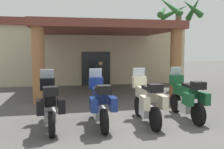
{
  "coord_description": "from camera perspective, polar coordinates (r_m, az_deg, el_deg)",
  "views": [
    {
      "loc": [
        -1.81,
        -6.76,
        2.17
      ],
      "look_at": [
        0.01,
        3.07,
        1.2
      ],
      "focal_mm": 39.25,
      "sensor_mm": 36.0,
      "label": 1
    }
  ],
  "objects": [
    {
      "name": "palm_tree_near_portico",
      "position": [
        14.93,
        15.18,
        11.81
      ],
      "size": [
        2.68,
        2.7,
        5.31
      ],
      "color": "brown",
      "rests_on": "ground_plane"
    },
    {
      "name": "motorcycle_green",
      "position": [
        8.21,
        16.98,
        -5.03
      ],
      "size": [
        0.71,
        2.21,
        1.61
      ],
      "rotation": [
        0.0,
        0.0,
        1.56
      ],
      "color": "black",
      "rests_on": "ground_plane"
    },
    {
      "name": "motorcycle_cream",
      "position": [
        7.43,
        8.09,
        -5.94
      ],
      "size": [
        0.7,
        2.21,
        1.61
      ],
      "rotation": [
        0.0,
        0.0,
        1.57
      ],
      "color": "black",
      "rests_on": "ground_plane"
    },
    {
      "name": "pedestrian",
      "position": [
        13.2,
        -2.63,
        0.11
      ],
      "size": [
        0.53,
        0.32,
        1.6
      ],
      "rotation": [
        0.0,
        0.0,
        4.85
      ],
      "color": "black",
      "rests_on": "ground_plane"
    },
    {
      "name": "motorcycle_black",
      "position": [
        7.09,
        -14.4,
        -6.63
      ],
      "size": [
        0.79,
        2.21,
        1.61
      ],
      "rotation": [
        0.0,
        0.0,
        1.7
      ],
      "color": "black",
      "rests_on": "ground_plane"
    },
    {
      "name": "motel_building",
      "position": [
        18.23,
        -4.94,
        5.41
      ],
      "size": [
        12.57,
        11.82,
        4.13
      ],
      "rotation": [
        0.0,
        0.0,
        0.01
      ],
      "color": "beige",
      "rests_on": "ground_plane"
    },
    {
      "name": "ground_plane",
      "position": [
        7.33,
        4.37,
        -11.71
      ],
      "size": [
        80.0,
        80.0,
        0.0
      ],
      "primitive_type": "plane",
      "color": "#514F4C"
    },
    {
      "name": "motorcycle_blue",
      "position": [
        7.12,
        -2.89,
        -6.4
      ],
      "size": [
        0.71,
        2.21,
        1.61
      ],
      "rotation": [
        0.0,
        0.0,
        1.59
      ],
      "color": "black",
      "rests_on": "ground_plane"
    }
  ]
}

